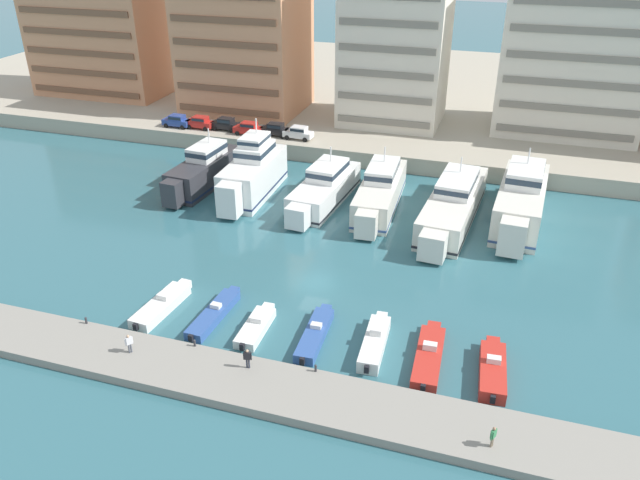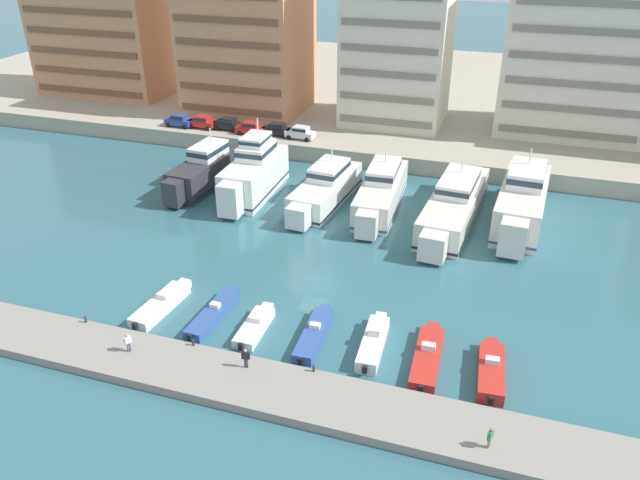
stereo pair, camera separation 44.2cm
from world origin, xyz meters
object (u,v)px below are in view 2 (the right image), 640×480
car_blue_far_left (179,120)px  car_black_center (277,129)px  yacht_charcoal_far_left (205,170)px  motorboat_red_center_right (427,356)px  motorboat_blue_left (214,313)px  motorboat_blue_center_left (314,334)px  pedestrian_mid_deck (246,357)px  car_white_center_right (300,132)px  motorboat_white_far_left (162,304)px  yacht_ivory_center (454,205)px  car_black_mid_left (228,123)px  yacht_white_mid_left (325,188)px  motorboat_red_mid_right (491,371)px  pedestrian_far_side (490,436)px  yacht_ivory_center_right (522,202)px  car_red_left (202,122)px  yacht_ivory_center_left (381,192)px  pedestrian_near_edge (128,341)px  motorboat_white_mid_left (255,326)px  motorboat_white_center (373,342)px  yacht_white_left (254,173)px  car_red_center_left (251,128)px

car_blue_far_left → car_black_center: size_ratio=1.01×
yacht_charcoal_far_left → motorboat_red_center_right: bearing=-38.4°
motorboat_blue_left → car_blue_far_left: size_ratio=1.93×
motorboat_blue_center_left → pedestrian_mid_deck: (-3.33, -5.81, 1.29)m
motorboat_red_center_right → car_white_center_right: size_ratio=1.98×
car_white_center_right → pedestrian_mid_deck: car_white_center_right is taller
pedestrian_mid_deck → motorboat_white_far_left: bearing=151.6°
yacht_ivory_center → car_white_center_right: 27.27m
car_black_mid_left → pedestrian_mid_deck: car_black_mid_left is taller
yacht_white_mid_left → motorboat_red_mid_right: yacht_white_mid_left is taller
pedestrian_far_side → yacht_charcoal_far_left: bearing=138.0°
yacht_ivory_center_right → car_red_left: (-45.37, 12.74, 0.72)m
yacht_ivory_center_left → car_white_center_right: (-14.66, 13.61, 1.26)m
motorboat_red_mid_right → pedestrian_near_edge: bearing=-166.2°
yacht_ivory_center_left → pedestrian_far_side: yacht_ivory_center_left is taller
motorboat_white_mid_left → yacht_ivory_center_right: bearing=54.1°
pedestrian_far_side → car_black_mid_left: bearing=130.3°
pedestrian_far_side → yacht_white_mid_left: bearing=122.7°
yacht_white_mid_left → pedestrian_near_edge: 32.72m
motorboat_white_far_left → motorboat_red_mid_right: size_ratio=1.08×
motorboat_blue_left → yacht_ivory_center: bearing=56.0°
pedestrian_mid_deck → car_black_mid_left: bearing=116.8°
motorboat_blue_center_left → pedestrian_near_edge: size_ratio=4.72×
yacht_ivory_center → car_black_center: yacht_ivory_center is taller
motorboat_white_center → yacht_ivory_center_left: bearing=102.0°
yacht_white_mid_left → car_red_left: 27.43m
motorboat_blue_center_left → yacht_white_mid_left: bearing=105.7°
yacht_white_left → pedestrian_mid_deck: (12.61, -30.66, -1.00)m
motorboat_blue_left → pedestrian_far_side: size_ratio=4.98×
car_black_mid_left → car_red_center_left: (3.97, -0.88, 0.00)m
motorboat_blue_left → motorboat_white_mid_left: size_ratio=1.27×
pedestrian_mid_deck → car_white_center_right: bearing=104.7°
motorboat_red_center_right → motorboat_white_mid_left: bearing=-177.9°
motorboat_red_center_right → yacht_white_mid_left: bearing=122.8°
motorboat_red_mid_right → motorboat_blue_left: bearing=178.7°
motorboat_white_far_left → motorboat_red_mid_right: bearing=-0.5°
car_black_mid_left → pedestrian_far_side: bearing=-49.7°
motorboat_red_mid_right → car_white_center_right: car_white_center_right is taller
yacht_charcoal_far_left → yacht_ivory_center_right: (37.60, 1.68, 0.39)m
yacht_white_left → motorboat_red_center_right: 35.41m
car_white_center_right → motorboat_blue_left: bearing=-81.1°
yacht_ivory_center → motorboat_red_mid_right: yacht_ivory_center is taller
yacht_ivory_center_left → yacht_ivory_center: size_ratio=0.83×
yacht_white_left → car_white_center_right: yacht_white_left is taller
car_blue_far_left → car_black_mid_left: (7.41, 0.87, 0.00)m
motorboat_red_mid_right → car_blue_far_left: (-48.01, 39.67, 2.64)m
motorboat_blue_center_left → car_black_center: 44.36m
motorboat_white_far_left → motorboat_blue_center_left: motorboat_white_far_left is taller
motorboat_white_far_left → motorboat_white_mid_left: size_ratio=1.23×
yacht_ivory_center_right → car_black_center: 36.26m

